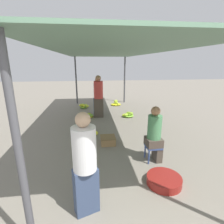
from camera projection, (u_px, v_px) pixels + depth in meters
name	position (u px, v px, depth m)	size (l,w,h in m)	color
canopy_post_front_left	(20.00, 160.00, 1.75)	(0.08, 0.08, 2.44)	#4C4C51
canopy_post_back_left	(76.00, 81.00, 9.14)	(0.08, 0.08, 2.44)	#4C4C51
canopy_post_back_right	(125.00, 80.00, 9.44)	(0.08, 0.08, 2.44)	#4C4C51
canopy_tarp	(108.00, 52.00, 5.25)	(2.98, 8.14, 0.04)	#567A60
vendor_foreground	(85.00, 164.00, 2.42)	(0.42, 0.42, 1.56)	#384766
stool	(153.00, 148.00, 3.93)	(0.34, 0.34, 0.37)	#384C84
vendor_seated	(155.00, 134.00, 3.83)	(0.35, 0.35, 1.27)	#4C4238
basin_black	(164.00, 180.00, 3.21)	(0.63, 0.63, 0.15)	maroon
banana_pile_left_0	(84.00, 125.00, 6.02)	(0.53, 0.39, 0.24)	#B2CC2C
banana_pile_left_1	(89.00, 116.00, 7.08)	(0.45, 0.44, 0.19)	#9FC430
banana_pile_left_2	(84.00, 106.00, 8.46)	(0.52, 0.47, 0.24)	#81B835
banana_pile_left_3	(89.00, 132.00, 5.35)	(0.63, 0.52, 0.31)	#B8CE2B
banana_pile_right_0	(128.00, 115.00, 7.15)	(0.54, 0.49, 0.23)	#BDD02A
banana_pile_right_1	(116.00, 104.00, 9.06)	(0.52, 0.46, 0.28)	#ACC92D
crate_near	(108.00, 140.00, 4.79)	(0.41, 0.41, 0.21)	#9E7A4C
shopper_walking_mid	(98.00, 96.00, 7.35)	(0.37, 0.37, 1.54)	#384766
shopper_walking_far	(99.00, 96.00, 6.92)	(0.40, 0.40, 1.68)	#4C4238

